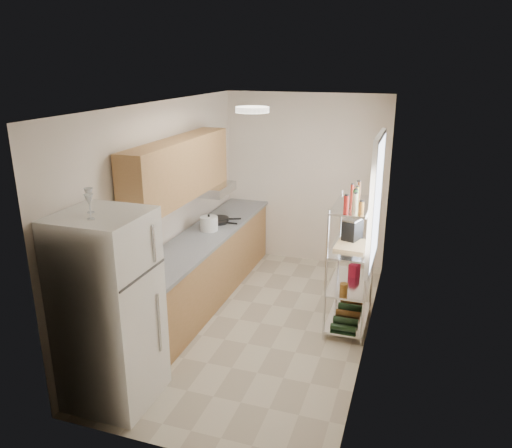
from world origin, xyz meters
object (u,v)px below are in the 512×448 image
at_px(cutting_board, 352,245).
at_px(frying_pan_large, 219,219).
at_px(refrigerator, 109,310).
at_px(espresso_machine, 352,230).
at_px(rice_cooker, 209,224).

bearing_deg(cutting_board, frying_pan_large, 159.34).
bearing_deg(refrigerator, frying_pan_large, 91.62).
height_order(cutting_board, espresso_machine, espresso_machine).
distance_m(refrigerator, rice_cooker, 2.34).
bearing_deg(cutting_board, refrigerator, -132.63).
bearing_deg(frying_pan_large, cutting_board, -42.78).
height_order(refrigerator, frying_pan_large, refrigerator).
bearing_deg(cutting_board, espresso_machine, 97.54).
height_order(frying_pan_large, espresso_machine, espresso_machine).
relative_size(cutting_board, espresso_machine, 1.57).
bearing_deg(frying_pan_large, espresso_machine, -38.37).
distance_m(frying_pan_large, espresso_machine, 2.02).
height_order(refrigerator, espresso_machine, refrigerator).
bearing_deg(rice_cooker, frying_pan_large, 94.83).
bearing_deg(rice_cooker, cutting_board, -9.20).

